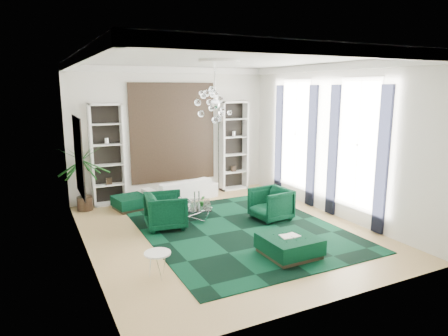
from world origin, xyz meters
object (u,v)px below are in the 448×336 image
armchair_right (271,204)px  ottoman_front (289,246)px  coffee_table (188,212)px  palm (83,169)px  armchair_left (166,211)px  ottoman_side (130,203)px  sofa (181,190)px  side_table (158,265)px

armchair_right → ottoman_front: (-0.87, -2.00, -0.20)m
coffee_table → ottoman_front: 3.05m
palm → armchair_right: bearing=-35.5°
armchair_left → coffee_table: armchair_left is taller
ottoman_side → ottoman_front: bearing=-65.1°
armchair_right → coffee_table: size_ratio=0.79×
sofa → side_table: (-2.04, -4.38, -0.09)m
armchair_right → ottoman_side: (-2.90, 2.40, -0.22)m
coffee_table → ottoman_side: size_ratio=1.37×
ottoman_side → ottoman_front: 4.84m
armchair_left → armchair_right: 2.57m
armchair_left → palm: 2.81m
sofa → coffee_table: (-0.45, -1.76, -0.12)m
armchair_right → coffee_table: (-1.83, 0.90, -0.21)m
sofa → ottoman_side: bearing=-2.2°
armchair_right → palm: bearing=-130.1°
side_table → ottoman_front: bearing=-5.9°
sofa → palm: palm is taller
armchair_right → palm: palm is taller
palm → side_table: bearing=-82.7°
palm → ottoman_front: bearing=-57.2°
armchair_left → coffee_table: bearing=-56.4°
armchair_left → ottoman_front: size_ratio=0.91×
armchair_right → ottoman_side: size_ratio=1.09×
armchair_left → armchair_right: bearing=-94.7°
armchair_left → ottoman_front: (1.63, -2.57, -0.21)m
armchair_left → ottoman_side: bearing=20.7°
armchair_right → ottoman_side: bearing=-134.1°
armchair_left → coffee_table: (0.68, 0.32, -0.22)m
side_table → ottoman_side: bearing=83.0°
ottoman_side → side_table: bearing=-97.0°
sofa → side_table: sofa is taller
ottoman_side → ottoman_front: (2.03, -4.39, 0.02)m
ottoman_side → palm: size_ratio=0.36×
palm → armchair_left: bearing=-56.7°
sofa → side_table: bearing=53.4°
side_table → palm: (-0.59, 4.59, 0.89)m
ottoman_front → palm: 5.84m
armchair_left → palm: palm is taller
ottoman_front → side_table: 2.56m
sofa → ottoman_side: 1.56m
coffee_table → ottoman_front: bearing=-71.7°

